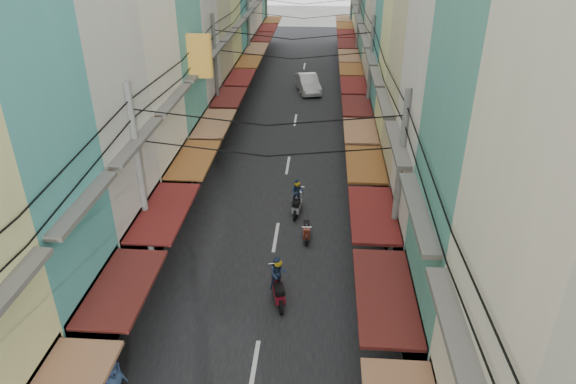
% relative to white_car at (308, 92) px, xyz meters
% --- Properties ---
extents(ground, '(160.00, 160.00, 0.00)m').
position_rel_white_car_xyz_m(ground, '(-0.68, -29.25, 0.00)').
color(ground, slate).
rests_on(ground, ground).
extents(road, '(10.00, 80.00, 0.02)m').
position_rel_white_car_xyz_m(road, '(-0.68, -9.25, 0.01)').
color(road, black).
rests_on(road, ground).
extents(sidewalk_left, '(3.00, 80.00, 0.06)m').
position_rel_white_car_xyz_m(sidewalk_left, '(-7.18, -9.25, 0.03)').
color(sidewalk_left, slate).
rests_on(sidewalk_left, ground).
extents(sidewalk_right, '(3.00, 80.00, 0.06)m').
position_rel_white_car_xyz_m(sidewalk_right, '(5.82, -9.25, 0.03)').
color(sidewalk_right, slate).
rests_on(sidewalk_right, ground).
extents(utility_poles, '(10.20, 66.13, 8.20)m').
position_rel_white_car_xyz_m(utility_poles, '(-0.68, -14.24, 6.59)').
color(utility_poles, slate).
rests_on(utility_poles, ground).
extents(white_car, '(5.54, 3.15, 1.84)m').
position_rel_white_car_xyz_m(white_car, '(0.00, 0.00, 0.00)').
color(white_car, silver).
rests_on(white_car, ground).
extents(bicycle, '(1.52, 0.90, 0.98)m').
position_rel_white_car_xyz_m(bicycle, '(6.19, -29.70, 0.00)').
color(bicycle, black).
rests_on(bicycle, ground).
extents(moving_scooters, '(2.62, 15.04, 2.01)m').
position_rel_white_car_xyz_m(moving_scooters, '(-0.22, -26.37, 0.56)').
color(moving_scooters, black).
rests_on(moving_scooters, ground).
extents(pedestrians, '(13.31, 21.33, 2.25)m').
position_rel_white_car_xyz_m(pedestrians, '(-5.11, -27.15, 1.05)').
color(pedestrians, black).
rests_on(pedestrians, ground).
extents(traffic_sign, '(0.10, 0.65, 2.97)m').
position_rel_white_car_xyz_m(traffic_sign, '(4.83, -31.78, 2.17)').
color(traffic_sign, slate).
rests_on(traffic_sign, ground).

